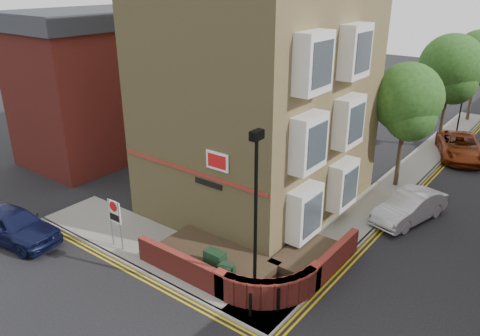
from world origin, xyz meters
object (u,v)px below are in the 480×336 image
zone_sign (115,216)px  navy_hatchback (13,225)px  lamppost (256,219)px  silver_car_near (409,207)px  utility_cabinet_large (215,265)px

zone_sign → navy_hatchback: 4.85m
lamppost → navy_hatchback: (-10.80, -2.95, -2.56)m
zone_sign → navy_hatchback: (-4.20, -2.25, -0.86)m
lamppost → silver_car_near: lamppost is taller
lamppost → utility_cabinet_large: bearing=177.0°
silver_car_near → lamppost: bearing=-88.7°
navy_hatchback → utility_cabinet_large: bearing=-80.3°
utility_cabinet_large → silver_car_near: 10.15m
zone_sign → silver_car_near: (8.87, 10.06, -0.94)m
zone_sign → navy_hatchback: size_ratio=0.48×
navy_hatchback → silver_car_near: (13.07, 12.31, -0.07)m
utility_cabinet_large → zone_sign: bearing=-170.3°
zone_sign → navy_hatchback: bearing=-151.9°
lamppost → utility_cabinet_large: lamppost is taller
navy_hatchback → silver_car_near: navy_hatchback is taller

